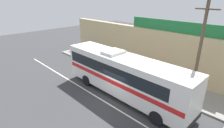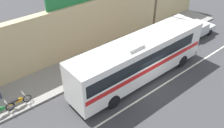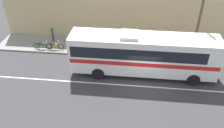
{
  "view_description": "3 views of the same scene",
  "coord_description": "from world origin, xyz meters",
  "px_view_note": "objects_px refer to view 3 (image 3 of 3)",
  "views": [
    {
      "loc": [
        8.92,
        -8.98,
        8.17
      ],
      "look_at": [
        -2.2,
        1.76,
        2.14
      ],
      "focal_mm": 28.31,
      "sensor_mm": 36.0,
      "label": 1
    },
    {
      "loc": [
        -11.58,
        -9.38,
        12.19
      ],
      "look_at": [
        -1.94,
        2.18,
        1.63
      ],
      "focal_mm": 38.47,
      "sensor_mm": 36.0,
      "label": 2
    },
    {
      "loc": [
        -0.84,
        -15.81,
        12.11
      ],
      "look_at": [
        -2.66,
        0.63,
        1.05
      ],
      "focal_mm": 37.71,
      "sensor_mm": 36.0,
      "label": 3
    }
  ],
  "objects_px": {
    "motorcycle_black": "(99,48)",
    "pedestrian_near_shop": "(52,32)",
    "intercity_bus": "(142,53)",
    "motorcycle_orange": "(42,45)",
    "utility_pole": "(200,18)",
    "motorcycle_blue": "(55,45)"
  },
  "relations": [
    {
      "from": "motorcycle_black",
      "to": "pedestrian_near_shop",
      "type": "bearing_deg",
      "value": 161.3
    },
    {
      "from": "intercity_bus",
      "to": "motorcycle_orange",
      "type": "height_order",
      "value": "intercity_bus"
    },
    {
      "from": "motorcycle_black",
      "to": "intercity_bus",
      "type": "bearing_deg",
      "value": -35.48
    },
    {
      "from": "motorcycle_black",
      "to": "pedestrian_near_shop",
      "type": "relative_size",
      "value": 1.1
    },
    {
      "from": "utility_pole",
      "to": "motorcycle_black",
      "type": "xyz_separation_m",
      "value": [
        -8.9,
        0.08,
        -3.6
      ]
    },
    {
      "from": "motorcycle_blue",
      "to": "motorcycle_orange",
      "type": "relative_size",
      "value": 0.97
    },
    {
      "from": "utility_pole",
      "to": "pedestrian_near_shop",
      "type": "height_order",
      "value": "utility_pole"
    },
    {
      "from": "motorcycle_blue",
      "to": "motorcycle_orange",
      "type": "distance_m",
      "value": 1.26
    },
    {
      "from": "motorcycle_blue",
      "to": "motorcycle_orange",
      "type": "height_order",
      "value": "same"
    },
    {
      "from": "utility_pole",
      "to": "pedestrian_near_shop",
      "type": "bearing_deg",
      "value": 172.54
    },
    {
      "from": "intercity_bus",
      "to": "utility_pole",
      "type": "bearing_deg",
      "value": 31.02
    },
    {
      "from": "utility_pole",
      "to": "pedestrian_near_shop",
      "type": "xyz_separation_m",
      "value": [
        -14.13,
        1.85,
        -3.04
      ]
    },
    {
      "from": "intercity_bus",
      "to": "pedestrian_near_shop",
      "type": "distance_m",
      "value": 10.53
    },
    {
      "from": "utility_pole",
      "to": "motorcycle_black",
      "type": "height_order",
      "value": "utility_pole"
    },
    {
      "from": "intercity_bus",
      "to": "motorcycle_black",
      "type": "distance_m",
      "value": 5.29
    },
    {
      "from": "utility_pole",
      "to": "motorcycle_orange",
      "type": "height_order",
      "value": "utility_pole"
    },
    {
      "from": "motorcycle_blue",
      "to": "pedestrian_near_shop",
      "type": "relative_size",
      "value": 1.09
    },
    {
      "from": "intercity_bus",
      "to": "utility_pole",
      "type": "relative_size",
      "value": 1.56
    },
    {
      "from": "motorcycle_black",
      "to": "pedestrian_near_shop",
      "type": "height_order",
      "value": "pedestrian_near_shop"
    },
    {
      "from": "motorcycle_blue",
      "to": "pedestrian_near_shop",
      "type": "height_order",
      "value": "pedestrian_near_shop"
    },
    {
      "from": "motorcycle_blue",
      "to": "pedestrian_near_shop",
      "type": "bearing_deg",
      "value": 112.63
    },
    {
      "from": "pedestrian_near_shop",
      "to": "motorcycle_black",
      "type": "bearing_deg",
      "value": -18.7
    }
  ]
}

